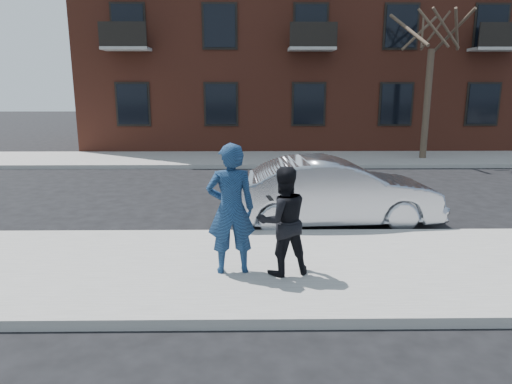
{
  "coord_description": "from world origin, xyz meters",
  "views": [
    {
      "loc": [
        -2.45,
        -7.09,
        2.93
      ],
      "look_at": [
        -2.35,
        0.4,
        1.2
      ],
      "focal_mm": 32.0,
      "sensor_mm": 36.0,
      "label": 1
    }
  ],
  "objects_px": {
    "silver_sedan": "(334,192)",
    "man_hoodie": "(231,209)",
    "street_tree": "(434,16)",
    "man_peacoat": "(283,221)"
  },
  "relations": [
    {
      "from": "silver_sedan",
      "to": "man_hoodie",
      "type": "height_order",
      "value": "man_hoodie"
    },
    {
      "from": "man_peacoat",
      "to": "street_tree",
      "type": "bearing_deg",
      "value": -134.17
    },
    {
      "from": "silver_sedan",
      "to": "man_hoodie",
      "type": "relative_size",
      "value": 2.22
    },
    {
      "from": "man_hoodie",
      "to": "street_tree",
      "type": "bearing_deg",
      "value": -129.55
    },
    {
      "from": "silver_sedan",
      "to": "street_tree",
      "type": "bearing_deg",
      "value": -34.26
    },
    {
      "from": "street_tree",
      "to": "silver_sedan",
      "type": "xyz_separation_m",
      "value": [
        -5.15,
        -8.59,
        -4.79
      ]
    },
    {
      "from": "man_hoodie",
      "to": "man_peacoat",
      "type": "bearing_deg",
      "value": 167.59
    },
    {
      "from": "silver_sedan",
      "to": "man_peacoat",
      "type": "height_order",
      "value": "man_peacoat"
    },
    {
      "from": "street_tree",
      "to": "man_hoodie",
      "type": "relative_size",
      "value": 3.41
    },
    {
      "from": "street_tree",
      "to": "silver_sedan",
      "type": "distance_m",
      "value": 11.11
    }
  ]
}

